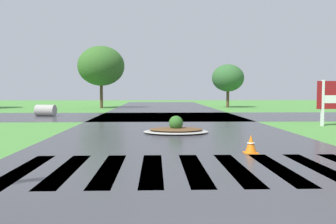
{
  "coord_description": "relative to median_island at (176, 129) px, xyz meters",
  "views": [
    {
      "loc": [
        -0.82,
        -2.99,
        1.67
      ],
      "look_at": [
        -0.41,
        9.27,
        0.95
      ],
      "focal_mm": 39.47,
      "sensor_mm": 36.0,
      "label": 1
    }
  ],
  "objects": [
    {
      "name": "traffic_cone",
      "position": [
        1.73,
        -4.78,
        0.1
      ],
      "size": [
        0.36,
        0.36,
        0.5
      ],
      "color": "orange",
      "rests_on": "ground"
    },
    {
      "name": "background_treeline",
      "position": [
        -1.11,
        20.78,
        3.55
      ],
      "size": [
        43.39,
        5.95,
        5.84
      ],
      "color": "#4C3823",
      "rests_on": "ground"
    },
    {
      "name": "asphalt_cross_road",
      "position": [
        0.02,
        9.2,
        -0.14
      ],
      "size": [
        90.0,
        8.27,
        0.01
      ],
      "primitive_type": "cube",
      "color": "#35353A",
      "rests_on": "ground"
    },
    {
      "name": "crosswalk_stripes",
      "position": [
        0.02,
        -6.66,
        -0.14
      ],
      "size": [
        7.65,
        3.36,
        0.01
      ],
      "color": "white",
      "rests_on": "ground"
    },
    {
      "name": "median_island",
      "position": [
        0.0,
        0.0,
        0.0
      ],
      "size": [
        2.56,
        1.99,
        0.68
      ],
      "color": "#9E9B93",
      "rests_on": "ground"
    },
    {
      "name": "drainage_pipe_stack",
      "position": [
        -7.98,
        9.85,
        0.23
      ],
      "size": [
        1.34,
        0.93,
        0.74
      ],
      "color": "#9E9B93",
      "rests_on": "ground"
    },
    {
      "name": "asphalt_roadway",
      "position": [
        0.02,
        -1.43,
        -0.14
      ],
      "size": [
        9.19,
        80.0,
        0.01
      ],
      "primitive_type": "cube",
      "color": "#35353A",
      "rests_on": "ground"
    }
  ]
}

